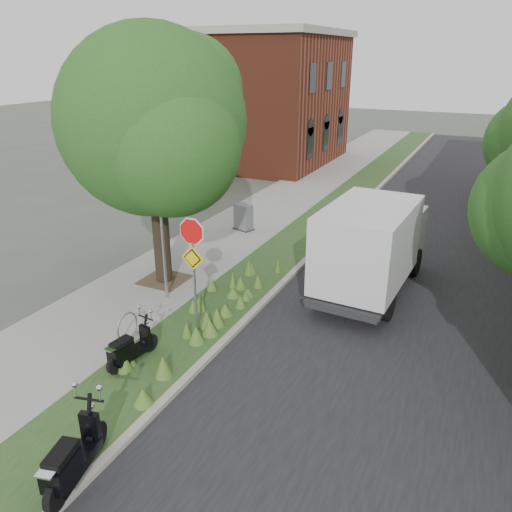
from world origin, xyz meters
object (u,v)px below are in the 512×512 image
at_px(utility_cabinet, 243,218).
at_px(box_truck, 372,243).
at_px(scooter_near, 127,352).
at_px(sign_assembly, 193,252).
at_px(scooter_far, 70,465).

bearing_deg(utility_cabinet, box_truck, -28.71).
height_order(scooter_near, utility_cabinet, utility_cabinet).
relative_size(scooter_near, utility_cabinet, 1.46).
bearing_deg(utility_cabinet, scooter_near, -78.59).
relative_size(sign_assembly, box_truck, 0.58).
xyz_separation_m(sign_assembly, box_truck, (3.47, 4.46, -0.71)).
bearing_deg(sign_assembly, scooter_far, -80.86).
bearing_deg(scooter_near, box_truck, 58.24).
distance_m(box_truck, utility_cabinet, 6.95).
bearing_deg(scooter_far, sign_assembly, 99.14).
bearing_deg(box_truck, scooter_far, -105.05).
xyz_separation_m(scooter_near, utility_cabinet, (-1.99, 9.84, 0.15)).
bearing_deg(box_truck, scooter_near, -121.76).
relative_size(sign_assembly, utility_cabinet, 3.03).
distance_m(scooter_near, box_truck, 7.77).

